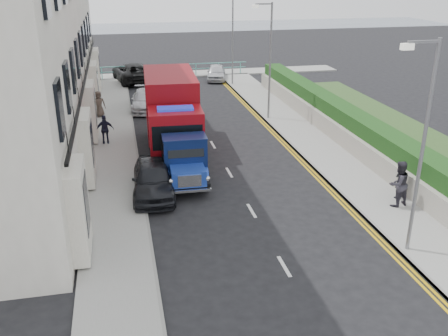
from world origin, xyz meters
TOP-DOWN VIEW (x-y plane):
  - ground at (0.00, 0.00)m, footprint 120.00×120.00m
  - pavement_west at (-5.20, 9.00)m, footprint 2.40×38.00m
  - pavement_east at (5.30, 9.00)m, footprint 2.60×38.00m
  - promenade at (0.00, 29.00)m, footprint 30.00×2.50m
  - sea_plane at (0.00, 60.00)m, footprint 120.00×120.00m
  - terrace_west at (-9.47, 13.00)m, footprint 6.31×30.20m
  - garden_east at (7.21, 9.00)m, footprint 1.45×28.00m
  - seafront_railing at (0.00, 28.20)m, footprint 13.00×0.08m
  - lamp_near at (4.18, -2.00)m, footprint 1.23×0.18m
  - lamp_mid at (4.18, 14.00)m, footprint 1.23×0.18m
  - lamp_far at (4.18, 24.00)m, footprint 1.23×0.18m
  - bedford_lorry at (-2.17, 5.17)m, footprint 1.98×4.73m
  - red_lorry at (-2.17, 9.74)m, footprint 2.81×7.43m
  - parked_car_front at (-3.60, 4.36)m, footprint 1.97×4.33m
  - parked_car_mid at (-2.60, 8.35)m, footprint 1.54×4.40m
  - parked_car_rear at (-3.04, 18.00)m, footprint 2.17×4.54m
  - seafront_car_left at (-3.50, 27.00)m, footprint 3.53×5.98m
  - seafront_car_right at (3.44, 26.30)m, footprint 2.28×3.96m
  - pedestrian_east_near at (6.10, 1.67)m, footprint 0.67×0.56m
  - pedestrian_east_far at (5.63, 1.05)m, footprint 1.05×0.91m
  - pedestrian_west_near at (-5.59, 11.08)m, footprint 0.92×0.41m
  - pedestrian_west_far at (-6.00, 16.49)m, footprint 0.83×0.58m

SIDE VIEW (x-z plane):
  - ground at x=0.00m, z-range 0.00..0.00m
  - sea_plane at x=0.00m, z-range 0.00..0.00m
  - pavement_west at x=-5.20m, z-range 0.00..0.12m
  - pavement_east at x=5.30m, z-range 0.00..0.12m
  - promenade at x=0.00m, z-range 0.00..0.12m
  - seafront_railing at x=0.00m, z-range 0.03..1.14m
  - seafront_car_right at x=3.44m, z-range 0.00..1.27m
  - parked_car_rear at x=-3.04m, z-range 0.00..1.28m
  - parked_car_front at x=-3.60m, z-range 0.00..1.44m
  - parked_car_mid at x=-2.60m, z-range 0.00..1.45m
  - seafront_car_left at x=-3.50m, z-range 0.00..1.56m
  - pedestrian_west_near at x=-5.59m, z-range 0.12..1.67m
  - garden_east at x=7.21m, z-range 0.02..1.77m
  - pedestrian_east_near at x=6.10m, z-range 0.12..1.69m
  - pedestrian_west_far at x=-6.00m, z-range 0.12..1.73m
  - bedford_lorry at x=-2.17m, z-range -0.09..2.12m
  - pedestrian_east_far at x=5.63m, z-range 0.12..1.98m
  - red_lorry at x=-2.17m, z-range 0.12..3.96m
  - lamp_near at x=4.18m, z-range 0.50..7.50m
  - lamp_mid at x=4.18m, z-range 0.50..7.50m
  - lamp_far at x=4.18m, z-range 0.50..7.50m
  - terrace_west at x=-9.47m, z-range 0.04..14.29m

